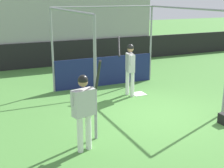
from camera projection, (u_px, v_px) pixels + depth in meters
The scene contains 7 objects.
ground_plane at pixel (158, 115), 8.94m from camera, with size 60.00×60.00×0.00m, color #477F38.
outfield_wall at pixel (78, 52), 15.36m from camera, with size 24.00×0.12×1.18m.
bleacher_section at pixel (65, 27), 16.89m from camera, with size 8.15×4.00×3.26m.
batting_cage at pixel (114, 56), 10.82m from camera, with size 3.98×4.20×2.94m.
home_plate at pixel (139, 94), 10.82m from camera, with size 0.44×0.44×0.02m.
player_batter at pixel (130, 65), 10.40m from camera, with size 0.60×1.00×1.95m.
player_waiting at pixel (84, 106), 6.64m from camera, with size 0.75×0.57×2.05m.
Camera 1 is at (-4.59, -7.10, 3.33)m, focal length 50.00 mm.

